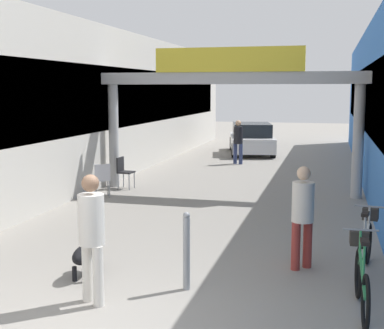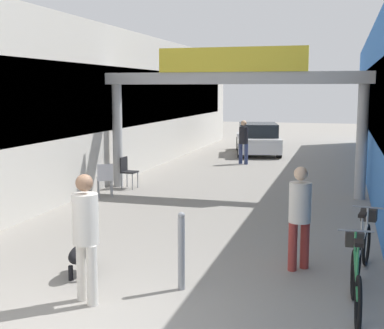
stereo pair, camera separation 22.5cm
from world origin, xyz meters
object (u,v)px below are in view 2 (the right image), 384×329
(pedestrian_companion, at_px, (300,212))
(dog_on_leash, at_px, (84,252))
(bicycle_green_nearest, at_px, (356,278))
(cafe_chair_black_farther, at_px, (127,169))
(bicycle_silver_second, at_px, (363,245))
(pedestrian_carrying_crate, at_px, (244,139))
(bollard_post_metal, at_px, (181,250))
(cafe_chair_aluminium_nearer, at_px, (105,177))
(parked_car_white, at_px, (258,139))
(pedestrian_with_dog, at_px, (86,230))

(pedestrian_companion, distance_m, dog_on_leash, 3.36)
(bicycle_green_nearest, height_order, cafe_chair_black_farther, bicycle_green_nearest)
(pedestrian_companion, height_order, dog_on_leash, pedestrian_companion)
(bicycle_green_nearest, bearing_deg, bicycle_silver_second, 84.75)
(pedestrian_carrying_crate, bearing_deg, cafe_chair_black_farther, -111.63)
(bollard_post_metal, distance_m, cafe_chair_black_farther, 7.91)
(bollard_post_metal, bearing_deg, pedestrian_carrying_crate, 96.47)
(pedestrian_companion, height_order, bicycle_green_nearest, pedestrian_companion)
(bicycle_silver_second, height_order, cafe_chair_aluminium_nearer, bicycle_silver_second)
(dog_on_leash, distance_m, cafe_chair_aluminium_nearer, 5.88)
(dog_on_leash, xyz_separation_m, bicycle_silver_second, (4.07, 1.25, 0.08))
(dog_on_leash, distance_m, bicycle_green_nearest, 3.94)
(bicycle_green_nearest, distance_m, bollard_post_metal, 2.34)
(bollard_post_metal, height_order, parked_car_white, parked_car_white)
(bicycle_silver_second, xyz_separation_m, bollard_post_metal, (-2.47, -1.42, 0.13))
(pedestrian_with_dog, distance_m, dog_on_leash, 1.27)
(bollard_post_metal, bearing_deg, pedestrian_companion, 40.74)
(cafe_chair_black_farther, bearing_deg, dog_on_leash, -72.60)
(parked_car_white, bearing_deg, cafe_chair_black_farther, -104.18)
(dog_on_leash, relative_size, cafe_chair_black_farther, 0.87)
(bicycle_silver_second, relative_size, cafe_chair_black_farther, 1.88)
(bicycle_green_nearest, relative_size, cafe_chair_black_farther, 1.90)
(bicycle_green_nearest, xyz_separation_m, bicycle_silver_second, (0.14, 1.52, 0.00))
(pedestrian_with_dog, bearing_deg, pedestrian_carrying_crate, 91.64)
(cafe_chair_black_farther, bearing_deg, pedestrian_carrying_crate, 68.37)
(cafe_chair_black_farther, bearing_deg, pedestrian_companion, -47.27)
(pedestrian_with_dog, relative_size, pedestrian_carrying_crate, 1.05)
(bicycle_green_nearest, bearing_deg, cafe_chair_aluminium_nearer, 136.84)
(dog_on_leash, distance_m, cafe_chair_black_farther, 7.14)
(cafe_chair_black_farther, height_order, parked_car_white, parked_car_white)
(pedestrian_carrying_crate, relative_size, bicycle_silver_second, 0.98)
(pedestrian_carrying_crate, xyz_separation_m, bollard_post_metal, (1.44, -12.74, -0.37))
(pedestrian_companion, bearing_deg, pedestrian_carrying_crate, 104.50)
(pedestrian_carrying_crate, xyz_separation_m, bicycle_silver_second, (3.91, -11.32, -0.50))
(bicycle_green_nearest, relative_size, bollard_post_metal, 1.52)
(cafe_chair_black_farther, bearing_deg, bicycle_green_nearest, -49.45)
(pedestrian_with_dog, distance_m, pedestrian_companion, 3.31)
(cafe_chair_aluminium_nearer, bearing_deg, pedestrian_with_dog, -67.00)
(cafe_chair_black_farther, relative_size, parked_car_white, 0.21)
(cafe_chair_aluminium_nearer, height_order, cafe_chair_black_farther, same)
(pedestrian_carrying_crate, relative_size, parked_car_white, 0.38)
(bicycle_green_nearest, height_order, cafe_chair_aluminium_nearer, bicycle_green_nearest)
(bicycle_green_nearest, distance_m, bicycle_silver_second, 1.53)
(bicycle_silver_second, bearing_deg, cafe_chair_aluminium_nearer, 146.05)
(cafe_chair_aluminium_nearer, relative_size, cafe_chair_black_farther, 1.00)
(dog_on_leash, distance_m, bollard_post_metal, 1.62)
(pedestrian_carrying_crate, distance_m, cafe_chair_aluminium_nearer, 7.50)
(pedestrian_with_dog, bearing_deg, bicycle_silver_second, 32.04)
(pedestrian_companion, distance_m, cafe_chair_black_farther, 7.74)
(dog_on_leash, height_order, parked_car_white, parked_car_white)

